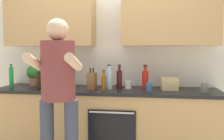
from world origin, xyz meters
The scene contains 17 objects.
back_wall_unit centered at (0.00, 0.27, 1.50)m, with size 4.00×0.38×2.50m.
counter centered at (0.00, 0.00, 0.45)m, with size 2.84×0.67×0.90m.
person_standing centered at (-0.35, -0.73, 1.01)m, with size 0.49×0.45×1.70m.
bottle_syrup centered at (0.00, -0.14, 1.00)m, with size 0.06×0.06×0.25m.
bottle_hotsauce centered at (0.50, 0.11, 1.03)m, with size 0.08×0.08×0.31m.
bottle_wine centered at (0.17, 0.07, 1.03)m, with size 0.07×0.07×0.31m.
bottle_juice centered at (-0.56, -0.16, 0.98)m, with size 0.07×0.07×0.20m.
bottle_water centered at (0.05, -0.01, 1.04)m, with size 0.08×0.08×0.31m.
bottle_soda centered at (-1.25, -0.09, 1.04)m, with size 0.05×0.05×0.31m.
bottle_soy centered at (-0.81, -0.19, 1.01)m, with size 0.05×0.05×0.28m.
cup_coffee centered at (0.28, 0.06, 0.95)m, with size 0.08×0.08×0.10m, color white.
cup_tea centered at (0.55, -0.15, 0.95)m, with size 0.07×0.07×0.11m, color #33598C.
cup_stoneware centered at (1.19, -0.09, 0.95)m, with size 0.09×0.09×0.11m, color slate.
knife_block centered at (-0.16, -0.08, 1.01)m, with size 0.10×0.14×0.27m.
potted_herb centered at (-1.04, 0.14, 1.07)m, with size 0.20×0.20×0.29m.
grocery_bag_bread centered at (0.80, 0.04, 0.98)m, with size 0.20×0.19×0.15m, color tan.
grocery_bag_produce centered at (-0.77, 0.10, 0.98)m, with size 0.25×0.17×0.17m, color silver.
Camera 1 is at (0.55, -3.10, 1.38)m, focal length 39.92 mm.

